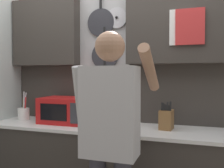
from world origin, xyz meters
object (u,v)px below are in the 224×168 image
at_px(knife_block, 166,119).
at_px(person, 110,130).
at_px(utensil_crock, 24,113).
at_px(microwave, 67,110).

xyz_separation_m(knife_block, person, (-0.31, -0.67, 0.02)).
height_order(utensil_crock, person, person).
xyz_separation_m(microwave, utensil_crock, (-0.54, 0.00, -0.06)).
height_order(microwave, knife_block, microwave).
bearing_deg(knife_block, microwave, -179.99).
relative_size(microwave, person, 0.31).
xyz_separation_m(utensil_crock, person, (1.24, -0.67, 0.04)).
bearing_deg(utensil_crock, knife_block, -0.04).
distance_m(microwave, utensil_crock, 0.54).
bearing_deg(microwave, utensil_crock, 179.86).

